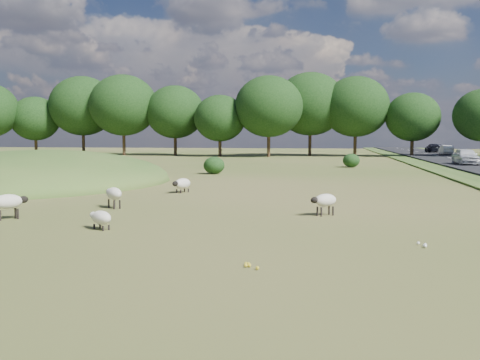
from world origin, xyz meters
name	(u,v)px	position (x,y,z in m)	size (l,w,h in m)	color
ground	(248,175)	(0.00, 20.00, 0.00)	(160.00, 160.00, 0.00)	#3B571B
mound	(37,182)	(-12.00, 12.00, 0.00)	(16.00, 20.00, 4.00)	#33561E
treeline	(278,108)	(-1.06, 55.44, 6.57)	(96.28, 14.66, 11.70)	black
shrubs	(221,162)	(-3.23, 26.28, 0.63)	(24.21, 11.60, 1.29)	black
sheep_0	(114,194)	(-2.72, 1.72, 0.58)	(1.06, 1.07, 0.83)	beige
sheep_1	(325,200)	(5.57, 1.05, 0.55)	(1.07, 0.95, 0.79)	beige
sheep_2	(182,184)	(-1.56, 7.69, 0.46)	(0.93, 1.31, 0.73)	beige
sheep_3	(9,202)	(-5.17, -1.56, 0.61)	(1.07, 1.16, 0.87)	beige
sheep_4	(101,218)	(-1.22, -2.92, 0.37)	(1.02, 0.84, 0.58)	beige
car_1	(446,150)	(21.90, 59.17, 0.89)	(1.35, 3.87, 1.27)	silver
car_2	(466,156)	(18.10, 32.89, 1.00)	(1.77, 4.40, 1.50)	silver
car_4	(433,148)	(21.90, 68.43, 0.91)	(1.84, 4.52, 1.31)	black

